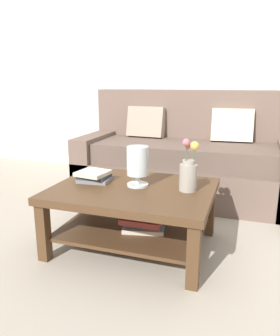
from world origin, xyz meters
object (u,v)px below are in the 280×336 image
book_stack_main (94,176)px  flower_pitcher (188,173)px  couch (186,160)px  glass_hurricane_vase (138,163)px  coffee_table (134,204)px

book_stack_main → flower_pitcher: size_ratio=0.69×
couch → flower_pitcher: 1.23m
glass_hurricane_vase → coffee_table: bearing=-103.3°
flower_pitcher → book_stack_main: bearing=-179.2°
couch → glass_hurricane_vase: bearing=-95.4°
couch → book_stack_main: (-0.45, -1.19, 0.12)m
glass_hurricane_vase → couch: bearing=84.6°
couch → flower_pitcher: size_ratio=6.02×
couch → coffee_table: size_ratio=1.95×
book_stack_main → glass_hurricane_vase: size_ratio=0.87×
book_stack_main → flower_pitcher: (0.68, 0.01, 0.08)m
book_stack_main → flower_pitcher: flower_pitcher is taller
book_stack_main → glass_hurricane_vase: 0.36m
glass_hurricane_vase → book_stack_main: bearing=-179.4°
couch → flower_pitcher: (0.24, -1.19, 0.20)m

